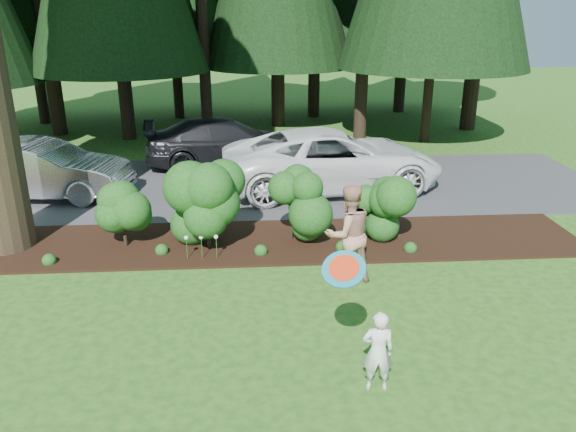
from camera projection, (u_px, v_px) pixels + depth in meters
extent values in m
plane|color=#235016|center=(210.00, 321.00, 9.30)|extent=(80.00, 80.00, 0.00)
cube|color=black|center=(219.00, 243.00, 12.33)|extent=(16.00, 2.50, 0.05)
cube|color=#38383A|center=(226.00, 186.00, 16.31)|extent=(22.00, 6.00, 0.03)
sphere|color=#1A4816|center=(123.00, 219.00, 11.93)|extent=(1.08, 1.08, 1.08)
cylinder|color=black|center=(126.00, 241.00, 12.11)|extent=(0.08, 0.08, 0.30)
sphere|color=#1A4816|center=(207.00, 208.00, 11.77)|extent=(1.35, 1.35, 1.35)
cylinder|color=black|center=(209.00, 242.00, 12.04)|extent=(0.08, 0.08, 0.30)
sphere|color=#1A4816|center=(291.00, 206.00, 12.20)|extent=(1.26, 1.26, 1.26)
cylinder|color=black|center=(291.00, 235.00, 12.44)|extent=(0.08, 0.08, 0.30)
sphere|color=#1A4816|center=(375.00, 212.00, 12.17)|extent=(1.17, 1.17, 1.17)
cylinder|color=black|center=(373.00, 236.00, 12.37)|extent=(0.08, 0.08, 0.30)
cylinder|color=#1A4816|center=(187.00, 250.00, 11.42)|extent=(0.01, 0.01, 0.50)
sphere|color=white|center=(186.00, 238.00, 11.33)|extent=(0.09, 0.09, 0.09)
cylinder|color=#1A4816|center=(202.00, 249.00, 11.44)|extent=(0.01, 0.01, 0.50)
sphere|color=white|center=(201.00, 237.00, 11.35)|extent=(0.09, 0.09, 0.09)
cylinder|color=#1A4816|center=(217.00, 249.00, 11.46)|extent=(0.01, 0.01, 0.50)
sphere|color=white|center=(216.00, 237.00, 11.37)|extent=(0.09, 0.09, 0.09)
cylinder|color=black|center=(38.00, 17.00, 20.81)|extent=(0.50, 0.50, 9.10)
cylinder|color=black|center=(199.00, 22.00, 20.33)|extent=(0.50, 0.50, 8.75)
cylinder|color=black|center=(353.00, 11.00, 22.46)|extent=(0.50, 0.50, 9.45)
cylinder|color=black|center=(471.00, 7.00, 23.20)|extent=(0.50, 0.50, 9.80)
cylinder|color=black|center=(418.00, 3.00, 25.37)|extent=(0.50, 0.50, 10.15)
imported|color=#B5B6BB|center=(41.00, 170.00, 15.00)|extent=(4.84, 2.16, 1.54)
imported|color=white|center=(333.00, 160.00, 15.70)|extent=(6.42, 3.56, 1.70)
imported|color=black|center=(226.00, 142.00, 18.19)|extent=(5.44, 2.90, 1.50)
imported|color=white|center=(378.00, 351.00, 7.47)|extent=(0.46, 0.32, 1.18)
imported|color=#B33A17|center=(348.00, 234.00, 10.36)|extent=(1.09, 0.95, 1.91)
cylinder|color=teal|center=(344.00, 269.00, 6.98)|extent=(0.61, 0.50, 0.41)
cylinder|color=#F53814|center=(344.00, 268.00, 6.97)|extent=(0.43, 0.35, 0.29)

